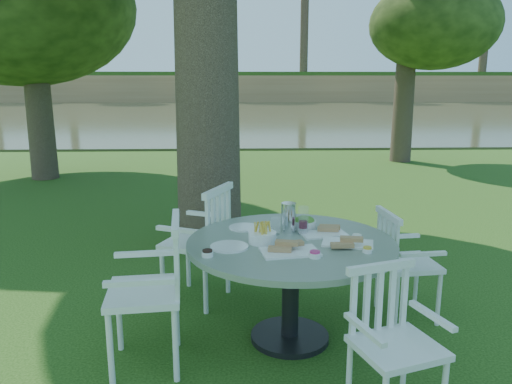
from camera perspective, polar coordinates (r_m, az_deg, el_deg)
ground at (r=4.51m, az=0.09°, el=-11.16°), size 140.00×140.00×0.00m
table at (r=3.50m, az=4.01°, el=-7.70°), size 1.44×1.44×0.74m
chair_ne at (r=4.02m, az=16.00°, el=-7.07°), size 0.44×0.47×0.85m
chair_nw at (r=4.13m, az=-5.75°, el=-4.92°), size 0.62×0.64×0.98m
chair_sw at (r=3.27m, az=-11.02°, el=-9.98°), size 0.51×0.54×0.98m
chair_se at (r=2.90m, az=14.92°, el=-15.00°), size 0.53×0.51×0.84m
tableware at (r=3.51m, az=3.58°, el=-4.53°), size 1.16×0.81×0.22m
river at (r=27.19m, az=-1.78°, el=8.80°), size 100.00×28.00×0.12m
far_bank at (r=45.57m, az=-1.63°, el=19.48°), size 100.00×18.00×15.20m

